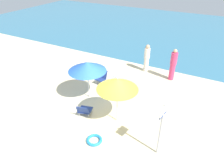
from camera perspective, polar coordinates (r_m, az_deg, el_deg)
The scene contains 11 objects.
ground_plane at distance 8.51m, azimuth -1.55°, elevation -9.19°, with size 40.00×40.00×0.00m, color beige.
sea_water at distance 19.95m, azimuth 18.22°, elevation 13.73°, with size 40.00×16.00×0.01m, color teal.
umbrella_yellow at distance 7.36m, azimuth 1.52°, elevation 0.05°, with size 1.55×1.55×1.99m.
umbrella_blue at distance 8.93m, azimuth -6.91°, elevation 4.86°, with size 1.68×1.68×1.85m.
beach_chair_a at distance 10.55m, azimuth -2.85°, elevation 2.08°, with size 0.53×0.56×0.71m.
beach_chair_b at distance 8.49m, azimuth -7.71°, elevation -7.17°, with size 0.65×0.69×0.57m.
beach_chair_c at distance 10.02m, azimuth 0.70°, elevation 0.08°, with size 0.67×0.65×0.64m.
person_a at distance 11.74m, azimuth 9.61°, elevation 7.11°, with size 0.32×0.32×1.58m.
person_b at distance 11.12m, azimuth 16.57°, elevation 5.17°, with size 0.33×0.33×1.72m.
warning_sign at distance 6.49m, azimuth 13.58°, elevation -10.54°, with size 0.10×0.45×1.99m.
swim_ring at distance 7.56m, azimuth -4.92°, elevation -15.22°, with size 0.57×0.57×0.10m, color #238CD8.
Camera 1 is at (3.26, -5.59, 5.53)m, focal length 32.96 mm.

